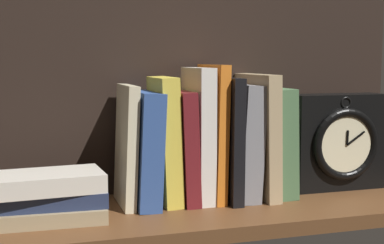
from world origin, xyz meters
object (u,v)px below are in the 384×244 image
at_px(book_maroon_dawkins, 182,146).
at_px(book_orange_pandolfini, 212,132).
at_px(framed_clock, 338,142).
at_px(book_cream_twain, 126,146).
at_px(book_stack_side, 52,196).
at_px(book_gray_chess, 240,141).
at_px(book_blue_modern, 144,148).
at_px(book_white_catcher, 198,134).
at_px(book_tan_shortstories, 257,135).
at_px(book_green_romantic, 274,141).
at_px(book_black_skeptic, 223,138).
at_px(book_yellow_seinlanguage, 165,140).

relative_size(book_maroon_dawkins, book_orange_pandolfini, 0.81).
relative_size(book_orange_pandolfini, framed_clock, 1.31).
distance_m(book_cream_twain, book_stack_side, 0.16).
height_order(book_cream_twain, book_gray_chess, same).
xyz_separation_m(book_cream_twain, book_blue_modern, (0.03, 0.00, -0.01)).
xyz_separation_m(book_white_catcher, book_gray_chess, (0.08, 0.00, -0.02)).
relative_size(book_tan_shortstories, book_green_romantic, 1.13).
distance_m(book_gray_chess, book_tan_shortstories, 0.04).
bearing_deg(book_blue_modern, framed_clock, -0.24).
bearing_deg(book_stack_side, book_green_romantic, 7.47).
xyz_separation_m(book_orange_pandolfini, book_tan_shortstories, (0.09, 0.00, -0.01)).
xyz_separation_m(book_blue_modern, book_gray_chess, (0.19, 0.00, 0.01)).
bearing_deg(book_stack_side, book_black_skeptic, 9.88).
xyz_separation_m(book_blue_modern, book_green_romantic, (0.26, 0.00, 0.00)).
bearing_deg(book_green_romantic, book_orange_pandolfini, 180.00).
distance_m(book_maroon_dawkins, book_orange_pandolfini, 0.06).
height_order(book_blue_modern, book_green_romantic, book_green_romantic).
xyz_separation_m(book_yellow_seinlanguage, book_tan_shortstories, (0.19, 0.00, 0.00)).
distance_m(book_cream_twain, book_orange_pandolfini, 0.16).
distance_m(book_tan_shortstories, framed_clock, 0.18).
bearing_deg(book_blue_modern, book_white_catcher, 0.00).
relative_size(book_maroon_dawkins, framed_clock, 1.06).
bearing_deg(book_cream_twain, book_gray_chess, 0.00).
relative_size(book_maroon_dawkins, book_tan_shortstories, 0.87).
bearing_deg(book_cream_twain, book_stack_side, -157.42).
bearing_deg(framed_clock, book_tan_shortstories, 179.45).
height_order(book_yellow_seinlanguage, book_white_catcher, book_white_catcher).
relative_size(book_white_catcher, framed_clock, 1.28).
relative_size(book_tan_shortstories, framed_clock, 1.21).
relative_size(book_white_catcher, book_black_skeptic, 1.08).
height_order(book_maroon_dawkins, book_orange_pandolfini, book_orange_pandolfini).
bearing_deg(book_gray_chess, book_yellow_seinlanguage, 180.00).
height_order(book_gray_chess, book_green_romantic, book_gray_chess).
relative_size(book_tan_shortstories, book_stack_side, 1.32).
relative_size(book_blue_modern, book_green_romantic, 0.99).
bearing_deg(book_orange_pandolfini, book_maroon_dawkins, 180.00).
height_order(book_white_catcher, book_orange_pandolfini, book_orange_pandolfini).
bearing_deg(book_stack_side, book_yellow_seinlanguage, 15.18).
relative_size(book_white_catcher, book_tan_shortstories, 1.06).
distance_m(book_yellow_seinlanguage, book_tan_shortstories, 0.19).
bearing_deg(framed_clock, book_orange_pandolfini, 179.64).
bearing_deg(book_stack_side, framed_clock, 5.46).
height_order(book_blue_modern, book_yellow_seinlanguage, book_yellow_seinlanguage).
relative_size(book_cream_twain, book_white_catcher, 0.88).
xyz_separation_m(book_gray_chess, book_tan_shortstories, (0.04, 0.00, 0.01)).
bearing_deg(book_green_romantic, book_maroon_dawkins, 180.00).
bearing_deg(book_maroon_dawkins, book_blue_modern, 180.00).
bearing_deg(book_tan_shortstories, framed_clock, -0.55).
xyz_separation_m(book_black_skeptic, book_stack_side, (-0.32, -0.06, -0.08)).
bearing_deg(book_stack_side, book_blue_modern, 18.49).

